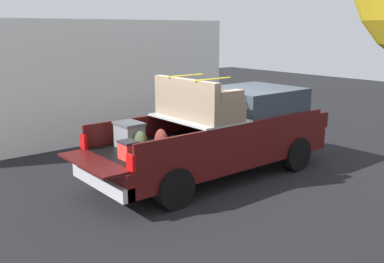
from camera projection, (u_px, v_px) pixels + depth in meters
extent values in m
plane|color=black|center=(213.00, 176.00, 9.76)|extent=(40.00, 40.00, 0.00)
cube|color=#470F0F|center=(213.00, 149.00, 9.62)|extent=(5.50, 1.92, 0.48)
cube|color=black|center=(169.00, 147.00, 8.82)|extent=(2.80, 1.80, 0.04)
cube|color=#470F0F|center=(143.00, 128.00, 9.47)|extent=(2.80, 0.06, 0.50)
cube|color=#470F0F|center=(199.00, 145.00, 8.07)|extent=(2.80, 0.06, 0.50)
cube|color=#470F0F|center=(219.00, 126.00, 9.61)|extent=(0.06, 1.80, 0.50)
cube|color=#470F0F|center=(93.00, 163.00, 7.79)|extent=(0.55, 1.80, 0.04)
cube|color=#B2B2B7|center=(198.00, 118.00, 9.18)|extent=(1.25, 1.92, 0.04)
cube|color=#470F0F|center=(256.00, 120.00, 10.33)|extent=(2.30, 1.92, 0.50)
cube|color=#2D3842|center=(254.00, 99.00, 10.16)|extent=(1.94, 1.76, 0.51)
cube|color=#470F0F|center=(292.00, 115.00, 11.18)|extent=(0.40, 1.82, 0.38)
cube|color=#B2B2B7|center=(102.00, 181.00, 7.97)|extent=(0.24, 1.92, 0.24)
cube|color=red|center=(84.00, 142.00, 8.57)|extent=(0.06, 0.20, 0.28)
cube|color=red|center=(131.00, 163.00, 7.25)|extent=(0.06, 0.20, 0.28)
cylinder|color=black|center=(241.00, 139.00, 11.41)|extent=(0.77, 0.30, 0.77)
cylinder|color=black|center=(295.00, 154.00, 10.08)|extent=(0.77, 0.30, 0.77)
cylinder|color=black|center=(123.00, 165.00, 9.26)|extent=(0.77, 0.30, 0.77)
cylinder|color=black|center=(173.00, 188.00, 7.93)|extent=(0.77, 0.30, 0.77)
cube|color=slate|center=(129.00, 136.00, 8.66)|extent=(0.40, 0.55, 0.46)
cube|color=#505359|center=(129.00, 123.00, 8.60)|extent=(0.44, 0.59, 0.05)
ellipsoid|color=#384728|center=(141.00, 142.00, 8.34)|extent=(0.20, 0.34, 0.41)
ellipsoid|color=#384728|center=(136.00, 146.00, 8.28)|extent=(0.09, 0.24, 0.18)
ellipsoid|color=maroon|center=(161.00, 143.00, 8.07)|extent=(0.20, 0.36, 0.51)
ellipsoid|color=maroon|center=(157.00, 148.00, 8.02)|extent=(0.09, 0.25, 0.22)
cube|color=red|center=(129.00, 151.00, 7.90)|extent=(0.26, 0.34, 0.30)
cube|color=#262628|center=(128.00, 142.00, 7.86)|extent=(0.28, 0.36, 0.04)
cube|color=#84705B|center=(199.00, 107.00, 9.13)|extent=(0.85, 1.93, 0.42)
cube|color=#84705B|center=(185.00, 89.00, 8.82)|extent=(0.16, 1.93, 0.40)
cube|color=#84705B|center=(175.00, 87.00, 9.74)|extent=(0.61, 0.20, 0.22)
cube|color=#84705B|center=(230.00, 96.00, 8.43)|extent=(0.61, 0.20, 0.22)
cube|color=yellow|center=(185.00, 75.00, 9.31)|extent=(0.95, 0.03, 0.02)
cube|color=yellow|center=(213.00, 79.00, 8.66)|extent=(0.95, 0.03, 0.02)
cube|color=white|center=(96.00, 82.00, 12.35)|extent=(9.05, 0.36, 3.44)
cylinder|color=#1E592D|center=(219.00, 119.00, 13.69)|extent=(0.56, 0.56, 0.90)
cylinder|color=#1E592D|center=(219.00, 103.00, 13.58)|extent=(0.60, 0.60, 0.08)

